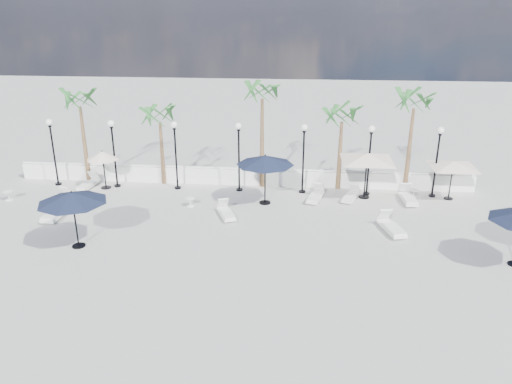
# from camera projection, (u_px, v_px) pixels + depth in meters

# --- Properties ---
(ground) EXTENTS (100.00, 100.00, 0.00)m
(ground) POSITION_uv_depth(u_px,v_px,m) (221.00, 242.00, 21.80)
(ground) COLOR #A2A19D
(ground) RESTS_ON ground
(balustrade) EXTENTS (26.00, 0.30, 1.01)m
(balustrade) POSITION_uv_depth(u_px,v_px,m) (241.00, 177.00, 28.62)
(balustrade) COLOR white
(balustrade) RESTS_ON ground
(lamppost_0) EXTENTS (0.36, 0.36, 3.84)m
(lamppost_0) POSITION_uv_depth(u_px,v_px,m) (52.00, 143.00, 27.84)
(lamppost_0) COLOR black
(lamppost_0) RESTS_ON ground
(lamppost_1) EXTENTS (0.36, 0.36, 3.84)m
(lamppost_1) POSITION_uv_depth(u_px,v_px,m) (113.00, 144.00, 27.55)
(lamppost_1) COLOR black
(lamppost_1) RESTS_ON ground
(lamppost_2) EXTENTS (0.36, 0.36, 3.84)m
(lamppost_2) POSITION_uv_depth(u_px,v_px,m) (175.00, 146.00, 27.26)
(lamppost_2) COLOR black
(lamppost_2) RESTS_ON ground
(lamppost_3) EXTENTS (0.36, 0.36, 3.84)m
(lamppost_3) POSITION_uv_depth(u_px,v_px,m) (239.00, 147.00, 26.97)
(lamppost_3) COLOR black
(lamppost_3) RESTS_ON ground
(lamppost_4) EXTENTS (0.36, 0.36, 3.84)m
(lamppost_4) POSITION_uv_depth(u_px,v_px,m) (304.00, 149.00, 26.68)
(lamppost_4) COLOR black
(lamppost_4) RESTS_ON ground
(lamppost_5) EXTENTS (0.36, 0.36, 3.84)m
(lamppost_5) POSITION_uv_depth(u_px,v_px,m) (370.00, 150.00, 26.39)
(lamppost_5) COLOR black
(lamppost_5) RESTS_ON ground
(lamppost_6) EXTENTS (0.36, 0.36, 3.84)m
(lamppost_6) POSITION_uv_depth(u_px,v_px,m) (438.00, 152.00, 26.10)
(lamppost_6) COLOR black
(lamppost_6) RESTS_ON ground
(palm_0) EXTENTS (2.60, 2.60, 5.50)m
(palm_0) POSITION_uv_depth(u_px,v_px,m) (80.00, 104.00, 27.73)
(palm_0) COLOR brown
(palm_0) RESTS_ON ground
(palm_1) EXTENTS (2.60, 2.60, 4.70)m
(palm_1) POSITION_uv_depth(u_px,v_px,m) (160.00, 119.00, 27.64)
(palm_1) COLOR brown
(palm_1) RESTS_ON ground
(palm_2) EXTENTS (2.60, 2.60, 6.10)m
(palm_2) POSITION_uv_depth(u_px,v_px,m) (262.00, 96.00, 26.68)
(palm_2) COLOR brown
(palm_2) RESTS_ON ground
(palm_3) EXTENTS (2.60, 2.60, 4.90)m
(palm_3) POSITION_uv_depth(u_px,v_px,m) (342.00, 119.00, 26.74)
(palm_3) COLOR brown
(palm_3) RESTS_ON ground
(palm_4) EXTENTS (2.60, 2.60, 5.70)m
(palm_4) POSITION_uv_depth(u_px,v_px,m) (414.00, 106.00, 26.15)
(palm_4) COLOR brown
(palm_4) RESTS_ON ground
(lounger_0) EXTENTS (0.96, 1.79, 0.64)m
(lounger_0) POSITION_uv_depth(u_px,v_px,m) (58.00, 199.00, 25.99)
(lounger_0) COLOR white
(lounger_0) RESTS_ON ground
(lounger_1) EXTENTS (0.76, 1.86, 0.68)m
(lounger_1) POSITION_uv_depth(u_px,v_px,m) (88.00, 184.00, 28.22)
(lounger_1) COLOR white
(lounger_1) RESTS_ON ground
(lounger_2) EXTENTS (0.77, 2.20, 0.82)m
(lounger_2) POSITION_uv_depth(u_px,v_px,m) (57.00, 211.00, 24.34)
(lounger_2) COLOR white
(lounger_2) RESTS_ON ground
(lounger_3) EXTENTS (1.19, 1.85, 0.66)m
(lounger_3) POSITION_uv_depth(u_px,v_px,m) (226.00, 212.00, 24.36)
(lounger_3) COLOR white
(lounger_3) RESTS_ON ground
(lounger_4) EXTENTS (1.04, 1.94, 0.69)m
(lounger_4) POSITION_uv_depth(u_px,v_px,m) (316.00, 196.00, 26.42)
(lounger_4) COLOR white
(lounger_4) RESTS_ON ground
(lounger_5) EXTENTS (1.13, 1.79, 0.64)m
(lounger_5) POSITION_uv_depth(u_px,v_px,m) (351.00, 196.00, 26.45)
(lounger_5) COLOR white
(lounger_5) RESTS_ON ground
(lounger_6) EXTENTS (0.76, 2.01, 0.74)m
(lounger_6) POSITION_uv_depth(u_px,v_px,m) (408.00, 197.00, 26.18)
(lounger_6) COLOR white
(lounger_6) RESTS_ON ground
(lounger_7) EXTENTS (1.18, 2.12, 0.76)m
(lounger_7) POSITION_uv_depth(u_px,v_px,m) (391.00, 227.00, 22.74)
(lounger_7) COLOR white
(lounger_7) RESTS_ON ground
(side_table_0) EXTENTS (0.51, 0.51, 0.49)m
(side_table_0) POSITION_uv_depth(u_px,v_px,m) (9.00, 195.00, 26.38)
(side_table_0) COLOR white
(side_table_0) RESTS_ON ground
(side_table_1) EXTENTS (0.46, 0.46, 0.45)m
(side_table_1) POSITION_uv_depth(u_px,v_px,m) (190.00, 201.00, 25.58)
(side_table_1) COLOR white
(side_table_1) RESTS_ON ground
(side_table_2) EXTENTS (0.47, 0.47, 0.46)m
(side_table_2) POSITION_uv_depth(u_px,v_px,m) (414.00, 193.00, 26.69)
(side_table_2) COLOR white
(side_table_2) RESTS_ON ground
(parasol_navy_left) EXTENTS (2.90, 2.90, 2.56)m
(parasol_navy_left) POSITION_uv_depth(u_px,v_px,m) (72.00, 198.00, 20.65)
(parasol_navy_left) COLOR black
(parasol_navy_left) RESTS_ON ground
(parasol_navy_mid) EXTENTS (2.97, 2.97, 2.66)m
(parasol_navy_mid) POSITION_uv_depth(u_px,v_px,m) (265.00, 160.00, 25.24)
(parasol_navy_mid) COLOR black
(parasol_navy_mid) RESTS_ON ground
(parasol_cream_sq_a) EXTENTS (4.60, 4.60, 2.26)m
(parasol_cream_sq_a) POSITION_uv_depth(u_px,v_px,m) (454.00, 162.00, 25.89)
(parasol_cream_sq_a) COLOR black
(parasol_cream_sq_a) RESTS_ON ground
(parasol_cream_sq_b) EXTENTS (5.30, 5.30, 2.66)m
(parasol_cream_sq_b) POSITION_uv_depth(u_px,v_px,m) (367.00, 154.00, 25.96)
(parasol_cream_sq_b) COLOR black
(parasol_cream_sq_b) RESTS_ON ground
(parasol_cream_small) EXTENTS (1.80, 1.80, 2.21)m
(parasol_cream_small) POSITION_uv_depth(u_px,v_px,m) (103.00, 156.00, 27.53)
(parasol_cream_small) COLOR black
(parasol_cream_small) RESTS_ON ground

